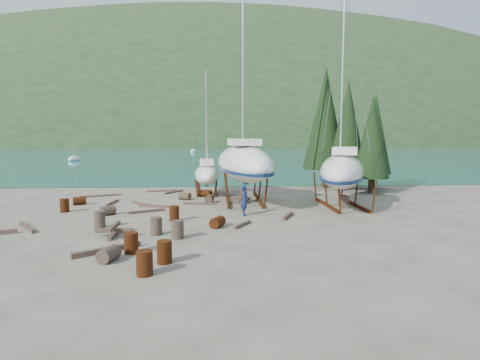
{
  "coord_description": "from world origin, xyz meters",
  "views": [
    {
      "loc": [
        0.68,
        -21.82,
        4.79
      ],
      "look_at": [
        2.14,
        3.0,
        2.02
      ],
      "focal_mm": 28.0,
      "sensor_mm": 36.0,
      "label": 1
    }
  ],
  "objects": [
    {
      "name": "timber_pile_aft",
      "position": [
        2.28,
        5.65,
        0.3
      ],
      "size": [
        1.8,
        1.8,
        0.6
      ],
      "color": "brown",
      "rests_on": "ground"
    },
    {
      "name": "large_sailboat_near",
      "position": [
        2.58,
        6.36,
        2.95
      ],
      "size": [
        5.03,
        12.01,
        18.34
      ],
      "rotation": [
        0.0,
        0.0,
        0.14
      ],
      "color": "white",
      "rests_on": "ground"
    },
    {
      "name": "worker",
      "position": [
        2.31,
        1.12,
        0.96
      ],
      "size": [
        0.51,
        0.73,
        1.93
      ],
      "primitive_type": "imported",
      "rotation": [
        0.0,
        0.0,
        1.5
      ],
      "color": "navy",
      "rests_on": "ground"
    },
    {
      "name": "timber_6",
      "position": [
        -0.7,
        10.73,
        0.1
      ],
      "size": [
        0.54,
        1.73,
        0.19
      ],
      "primitive_type": "cube",
      "rotation": [
        0.0,
        0.0,
        0.21
      ],
      "color": "brown",
      "rests_on": "ground"
    },
    {
      "name": "drum_3",
      "position": [
        -1.41,
        -7.68,
        0.44
      ],
      "size": [
        0.58,
        0.58,
        0.88
      ],
      "primitive_type": "cylinder",
      "color": "#52270E",
      "rests_on": "ground"
    },
    {
      "name": "moored_boat_mid",
      "position": [
        10.0,
        80.0,
        0.39
      ],
      "size": [
        2.0,
        5.0,
        6.05
      ],
      "color": "white",
      "rests_on": "ground"
    },
    {
      "name": "drum_13",
      "position": [
        -2.97,
        -6.33,
        0.44
      ],
      "size": [
        0.58,
        0.58,
        0.88
      ],
      "primitive_type": "cylinder",
      "color": "#52270E",
      "rests_on": "ground"
    },
    {
      "name": "timber_4",
      "position": [
        -4.87,
        5.19,
        0.09
      ],
      "size": [
        1.7,
        1.74,
        0.17
      ],
      "primitive_type": "cube",
      "rotation": [
        0.0,
        0.0,
        0.77
      ],
      "color": "brown",
      "rests_on": "ground"
    },
    {
      "name": "drum_4",
      "position": [
        -0.33,
        8.66,
        0.29
      ],
      "size": [
        1.04,
        0.88,
        0.58
      ],
      "primitive_type": "cylinder",
      "rotation": [
        1.57,
        0.0,
        1.17
      ],
      "color": "#52270E",
      "rests_on": "ground"
    },
    {
      "name": "ground",
      "position": [
        0.0,
        0.0,
        0.0
      ],
      "size": [
        600.0,
        600.0,
        0.0
      ],
      "primitive_type": "plane",
      "color": "#575145",
      "rests_on": "ground"
    },
    {
      "name": "bay_water",
      "position": [
        0.0,
        315.0,
        0.01
      ],
      "size": [
        700.0,
        700.0,
        0.0
      ],
      "primitive_type": "plane",
      "color": "#1A6A85",
      "rests_on": "ground"
    },
    {
      "name": "timber_13",
      "position": [
        -10.02,
        -2.75,
        0.11
      ],
      "size": [
        0.99,
        0.54,
        0.22
      ],
      "primitive_type": "cube",
      "rotation": [
        0.0,
        0.0,
        1.92
      ],
      "color": "brown",
      "rests_on": "ground"
    },
    {
      "name": "small_sailboat_shore",
      "position": [
        -0.3,
        10.34,
        1.73
      ],
      "size": [
        2.42,
        6.65,
        10.48
      ],
      "rotation": [
        0.0,
        0.0,
        0.06
      ],
      "color": "white",
      "rests_on": "ground"
    },
    {
      "name": "cypress_near_right",
      "position": [
        12.5,
        12.0,
        5.79
      ],
      "size": [
        3.6,
        3.6,
        10.0
      ],
      "color": "black",
      "rests_on": "ground"
    },
    {
      "name": "moored_boat_far",
      "position": [
        -8.0,
        110.0,
        0.39
      ],
      "size": [
        2.0,
        5.0,
        6.05
      ],
      "color": "white",
      "rests_on": "ground"
    },
    {
      "name": "timber_1",
      "position": [
        4.88,
        0.33,
        0.1
      ],
      "size": [
        1.02,
        1.88,
        0.19
      ],
      "primitive_type": "cube",
      "rotation": [
        0.0,
        0.0,
        2.7
      ],
      "color": "brown",
      "rests_on": "ground"
    },
    {
      "name": "drum_1",
      "position": [
        -3.61,
        -7.35,
        0.29
      ],
      "size": [
        0.83,
        1.02,
        0.58
      ],
      "primitive_type": "cylinder",
      "rotation": [
        1.57,
        0.0,
        2.82
      ],
      "color": "#2D2823",
      "rests_on": "ground"
    },
    {
      "name": "timber_15",
      "position": [
        -9.01,
        9.37,
        0.07
      ],
      "size": [
        3.08,
        1.39,
        0.15
      ],
      "primitive_type": "cube",
      "rotation": [
        0.0,
        0.0,
        1.96
      ],
      "color": "brown",
      "rests_on": "ground"
    },
    {
      "name": "large_sailboat_far",
      "position": [
        9.36,
        3.84,
        2.57
      ],
      "size": [
        6.11,
        10.31,
        15.7
      ],
      "rotation": [
        0.0,
        0.0,
        -0.35
      ],
      "color": "white",
      "rests_on": "ground"
    },
    {
      "name": "drum_11",
      "position": [
        0.02,
        5.83,
        0.29
      ],
      "size": [
        0.72,
        0.97,
        0.58
      ],
      "primitive_type": "cylinder",
      "rotation": [
        1.57,
        0.0,
        2.97
      ],
      "color": "#2D2823",
      "rests_on": "ground"
    },
    {
      "name": "moored_boat_left",
      "position": [
        -30.0,
        60.0,
        0.39
      ],
      "size": [
        2.0,
        5.0,
        6.05
      ],
      "color": "white",
      "rests_on": "ground"
    },
    {
      "name": "drum_5",
      "position": [
        -2.41,
        -3.37,
        0.44
      ],
      "size": [
        0.58,
        0.58,
        0.88
      ],
      "primitive_type": "cylinder",
      "color": "#2D2823",
      "rests_on": "ground"
    },
    {
      "name": "drum_9",
      "position": [
        -1.94,
        7.28,
        0.29
      ],
      "size": [
        1.04,
        0.9,
        0.58
      ],
      "primitive_type": "cylinder",
      "rotation": [
        1.57,
        0.0,
        1.12
      ],
      "color": "#2D2823",
      "rests_on": "ground"
    },
    {
      "name": "cypress_mid_right",
      "position": [
        14.0,
        10.0,
        4.92
      ],
      "size": [
        3.06,
        3.06,
        8.5
      ],
      "color": "black",
      "rests_on": "ground"
    },
    {
      "name": "far_house_left",
      "position": [
        -60.0,
        190.0,
        2.92
      ],
      "size": [
        6.6,
        5.6,
        5.6
      ],
      "color": "beige",
      "rests_on": "ground"
    },
    {
      "name": "timber_pile_fore",
      "position": [
        -4.44,
        -3.56,
        0.3
      ],
      "size": [
        1.8,
        1.8,
        0.6
      ],
      "color": "brown",
      "rests_on": "ground"
    },
    {
      "name": "timber_9",
      "position": [
        -3.24,
        11.19,
        0.08
      ],
      "size": [
        1.48,
        2.06,
        0.15
      ],
      "primitive_type": "cube",
      "rotation": [
        0.0,
        0.0,
        2.54
      ],
      "color": "brown",
      "rests_on": "ground"
    },
    {
      "name": "cypress_far_right",
      "position": [
        15.5,
        13.0,
        5.21
      ],
      "size": [
        3.24,
        3.24,
        9.0
      ],
      "color": "black",
      "rests_on": "ground"
    },
    {
      "name": "timber_10",
      "position": [
        -0.68,
        5.06,
        0.08
      ],
      "size": [
        2.39,
        0.46,
        0.16
      ],
      "primitive_type": "cube",
      "rotation": [
        0.0,
        0.0,
        1.45
      ],
      "color": "brown",
      "rests_on": "ground"
    },
    {
      "name": "timber_12",
      "position": [
        -3.97,
        2.39,
        0.08
      ],
      "size": [
        2.18,
        1.2,
        0.17
      ],
      "primitive_type": "cube",
      "rotation": [
        0.0,
        0.0,
        2.03
      ],
      "color": "brown",
      "rests_on": "ground"
    },
    {
      "name": "timber_16",
      "position": [
        -4.02,
        -6.14,
        0.11
      ],
      "size": [
        2.49,
        1.9,
        0.23
      ],
      "primitive_type": "cube",
      "rotation": [
        0.0,
        0.0,
        2.2
      ],
      "color": "brown",
      "rests_on": "ground"
    },
    {
      "name": "timber_17",
      "position": [
        -7.13,
        5.89,
        0.08
      ],
      "size": [
        0.37,
        2.24,
        0.16
      ],
      "primitive_type": "cube",
      "rotation": [
        0.0,
        0.0,
        3.05
      ],
      "color": "brown",
      "rests_on": "ground"
    },
    {
      "name": "drum_15",
      "position": [
        -6.24,
        1.68,
        0.29
      ],
      "size": [
        1.05,
        1.01,
        0.58
      ],
      "primitive_type": "cylinder",
      "rotation": [
        1.57,
        0.0,
        2.28
      ],
      "color": "#2D2823",
      "rests_on": "ground"
    },
    {
      "name": "drum_8",
      "position": [
        -9.35,
        2.85,
        0.44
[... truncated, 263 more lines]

